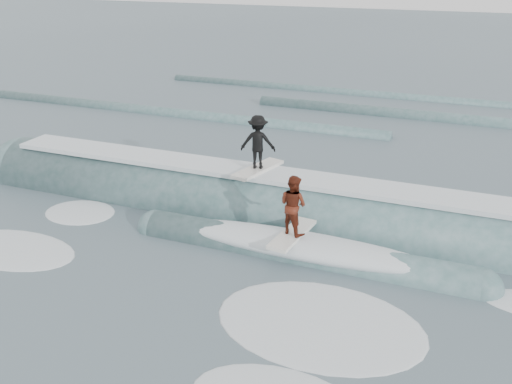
% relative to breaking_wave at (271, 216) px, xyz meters
% --- Properties ---
extents(ground, '(160.00, 160.00, 0.00)m').
position_rel_breaking_wave_xyz_m(ground, '(-0.20, -4.47, -0.04)').
color(ground, '#3D4D59').
rests_on(ground, ground).
extents(breaking_wave, '(21.58, 4.08, 2.60)m').
position_rel_breaking_wave_xyz_m(breaking_wave, '(0.00, 0.00, 0.00)').
color(breaking_wave, '#375D5D').
rests_on(breaking_wave, ground).
extents(surfer_black, '(1.17, 2.07, 1.72)m').
position_rel_breaking_wave_xyz_m(surfer_black, '(-0.54, 0.25, 2.16)').
color(surfer_black, silver).
rests_on(surfer_black, ground).
extents(surfer_red, '(0.96, 2.05, 1.71)m').
position_rel_breaking_wave_xyz_m(surfer_red, '(1.32, -1.95, 1.30)').
color(surfer_red, white).
rests_on(surfer_red, ground).
extents(whitewater, '(16.11, 8.56, 0.10)m').
position_rel_breaking_wave_xyz_m(whitewater, '(0.37, -4.88, -0.04)').
color(whitewater, white).
rests_on(whitewater, ground).
extents(far_swells, '(36.38, 8.65, 0.80)m').
position_rel_breaking_wave_xyz_m(far_swells, '(-1.13, 13.18, -0.04)').
color(far_swells, '#375D5D').
rests_on(far_swells, ground).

